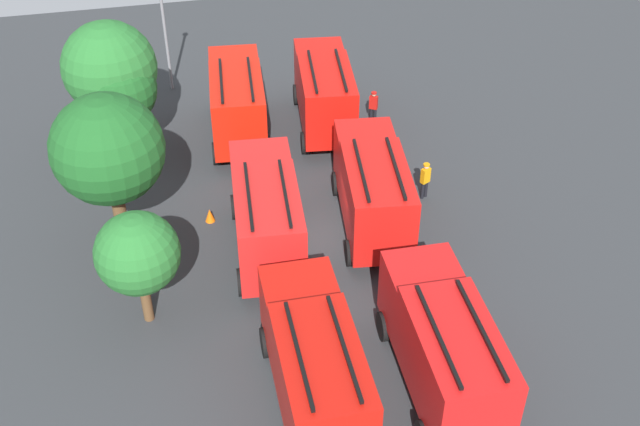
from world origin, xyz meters
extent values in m
plane|color=#2D3033|center=(0.00, 0.00, 0.00)|extent=(54.55, 54.55, 0.00)
cube|color=red|center=(-6.29, -2.22, 2.10)|extent=(2.27, 2.56, 2.60)
cube|color=#8C9EAD|center=(-5.24, -2.25, 2.41)|extent=(0.14, 2.13, 1.46)
cube|color=red|center=(-9.79, -2.13, 2.25)|extent=(4.86, 2.63, 2.90)
cube|color=black|center=(-9.77, -1.44, 3.82)|extent=(4.32, 0.23, 0.12)
cube|color=black|center=(-9.81, -2.82, 3.82)|extent=(4.32, 0.23, 0.12)
cube|color=silver|center=(-5.09, -2.25, 0.95)|extent=(0.26, 2.38, 0.28)
cylinder|color=black|center=(-6.06, -1.03, 0.55)|extent=(1.11, 0.38, 1.10)
cylinder|color=black|center=(-6.12, -3.43, 0.55)|extent=(1.11, 0.38, 1.10)
cylinder|color=black|center=(-11.02, -3.30, 0.55)|extent=(1.11, 0.38, 1.10)
cube|color=red|center=(2.71, -2.63, 2.10)|extent=(2.50, 2.76, 2.60)
cube|color=#8C9EAD|center=(3.75, -2.77, 2.41)|extent=(0.35, 2.12, 1.46)
cube|color=red|center=(-0.76, -2.19, 2.25)|extent=(5.08, 3.09, 2.90)
cube|color=black|center=(-0.67, -1.51, 3.82)|extent=(4.30, 0.66, 0.12)
cube|color=black|center=(-0.85, -2.87, 3.82)|extent=(4.30, 0.66, 0.12)
cube|color=silver|center=(3.90, -2.78, 0.95)|extent=(0.50, 2.38, 0.28)
cylinder|color=black|center=(3.06, -1.47, 0.55)|extent=(1.14, 0.49, 1.10)
cylinder|color=black|center=(2.76, -3.85, 0.55)|extent=(1.14, 0.49, 1.10)
cylinder|color=black|center=(-1.80, -0.85, 0.55)|extent=(1.14, 0.49, 1.10)
cylinder|color=black|center=(-2.10, -3.23, 0.55)|extent=(1.14, 0.49, 1.10)
cube|color=red|center=(11.29, -2.53, 2.10)|extent=(2.48, 2.75, 2.60)
cube|color=#8C9EAD|center=(12.34, -2.65, 2.41)|extent=(0.33, 2.12, 1.46)
cube|color=red|center=(7.82, -2.11, 2.25)|extent=(5.06, 3.06, 2.90)
cube|color=black|center=(7.90, -1.42, 3.82)|extent=(4.30, 0.64, 0.12)
cube|color=black|center=(7.74, -2.79, 3.82)|extent=(4.30, 0.64, 0.12)
cube|color=silver|center=(12.48, -2.67, 0.95)|extent=(0.48, 2.38, 0.28)
cylinder|color=black|center=(11.64, -1.36, 0.55)|extent=(1.13, 0.48, 1.10)
cylinder|color=black|center=(11.35, -3.74, 0.55)|extent=(1.13, 0.48, 1.10)
cylinder|color=black|center=(6.77, -0.77, 0.55)|extent=(1.13, 0.48, 1.10)
cylinder|color=black|center=(6.48, -3.15, 0.55)|extent=(1.13, 0.48, 1.10)
cube|color=red|center=(-6.11, 2.10, 2.10)|extent=(2.23, 2.53, 2.60)
cube|color=#8C9EAD|center=(-5.06, 2.09, 2.41)|extent=(0.10, 2.13, 1.46)
cube|color=red|center=(-9.61, 2.14, 2.25)|extent=(4.83, 2.56, 2.90)
cube|color=black|center=(-9.60, 2.83, 3.82)|extent=(4.32, 0.17, 0.12)
cube|color=black|center=(-9.61, 1.46, 3.82)|extent=(4.32, 0.17, 0.12)
cube|color=silver|center=(-4.91, 2.09, 0.95)|extent=(0.23, 2.38, 0.28)
cylinder|color=black|center=(-5.89, 3.30, 0.55)|extent=(1.10, 0.36, 1.10)
cylinder|color=black|center=(-5.92, 0.90, 0.55)|extent=(1.10, 0.36, 1.10)
cube|color=red|center=(2.02, 2.10, 2.10)|extent=(2.40, 2.68, 2.60)
cube|color=#8C9EAD|center=(3.07, 2.01, 2.41)|extent=(0.26, 2.12, 1.46)
cube|color=red|center=(-1.46, 2.39, 2.25)|extent=(4.99, 2.90, 2.90)
cube|color=black|center=(-1.41, 3.08, 3.82)|extent=(4.31, 0.48, 0.12)
cube|color=black|center=(-1.52, 1.71, 3.82)|extent=(4.31, 0.48, 0.12)
cube|color=silver|center=(3.22, 2.00, 0.95)|extent=(0.40, 2.38, 0.28)
cylinder|color=black|center=(2.32, 3.28, 0.55)|extent=(1.13, 0.44, 1.10)
cylinder|color=black|center=(2.12, 0.88, 0.55)|extent=(1.13, 0.44, 1.10)
cylinder|color=black|center=(-2.56, 3.69, 0.55)|extent=(1.13, 0.44, 1.10)
cylinder|color=black|center=(-2.76, 1.30, 0.55)|extent=(1.13, 0.44, 1.10)
cube|color=red|center=(11.35, 1.95, 2.10)|extent=(2.42, 2.69, 2.60)
cube|color=#8C9EAD|center=(12.40, 1.85, 2.41)|extent=(0.28, 2.12, 1.46)
cube|color=red|center=(7.87, 2.27, 2.25)|extent=(5.01, 2.93, 2.90)
cube|color=black|center=(7.93, 2.95, 3.82)|extent=(4.31, 0.52, 0.12)
cube|color=black|center=(7.81, 1.59, 3.82)|extent=(4.31, 0.52, 0.12)
cube|color=silver|center=(12.55, 1.83, 0.95)|extent=(0.42, 2.38, 0.28)
cylinder|color=black|center=(11.66, 3.12, 0.55)|extent=(1.13, 0.45, 1.10)
cylinder|color=black|center=(11.44, 0.73, 0.55)|extent=(1.13, 0.45, 1.10)
cylinder|color=black|center=(6.79, 3.58, 0.55)|extent=(1.13, 0.45, 1.10)
cylinder|color=black|center=(6.56, 1.19, 0.55)|extent=(1.13, 0.45, 1.10)
cylinder|color=black|center=(8.91, -4.76, 0.40)|extent=(0.16, 0.16, 0.81)
cylinder|color=black|center=(8.80, -4.94, 0.40)|extent=(0.16, 0.16, 0.81)
cube|color=#B7140F|center=(8.85, -4.85, 1.16)|extent=(0.42, 0.48, 0.70)
sphere|color=tan|center=(8.85, -4.85, 1.62)|extent=(0.23, 0.23, 0.23)
cylinder|color=#B7140F|center=(8.85, -4.85, 1.72)|extent=(0.29, 0.29, 0.07)
cylinder|color=black|center=(1.96, -5.38, 0.42)|extent=(0.16, 0.16, 0.84)
cylinder|color=black|center=(1.86, -5.19, 0.42)|extent=(0.16, 0.16, 0.84)
cube|color=orange|center=(1.91, -5.28, 1.20)|extent=(0.40, 0.48, 0.73)
sphere|color=beige|center=(1.91, -5.28, 1.68)|extent=(0.24, 0.24, 0.24)
cylinder|color=orange|center=(1.91, -5.28, 1.78)|extent=(0.30, 0.30, 0.07)
cylinder|color=brown|center=(-3.17, 7.34, 0.96)|extent=(0.38, 0.38, 1.92)
sphere|color=#236628|center=(-3.17, 7.34, 3.22)|extent=(3.07, 3.07, 3.07)
cylinder|color=brown|center=(1.61, 8.08, 1.39)|extent=(0.56, 0.56, 2.79)
sphere|color=#19511E|center=(1.61, 8.08, 4.69)|extent=(4.46, 4.46, 4.46)
cylinder|color=brown|center=(8.14, 7.72, 1.14)|extent=(0.46, 0.46, 2.28)
sphere|color=#19511E|center=(8.14, 7.72, 3.83)|extent=(3.65, 3.65, 3.65)
cylinder|color=brown|center=(8.80, 7.94, 1.37)|extent=(0.55, 0.55, 2.73)
sphere|color=#236628|center=(8.80, 7.94, 4.59)|extent=(4.37, 4.37, 4.37)
cone|color=#F2600C|center=(2.31, 4.41, 0.31)|extent=(0.43, 0.43, 0.62)
cylinder|color=slate|center=(14.85, 5.14, 2.82)|extent=(0.16, 0.16, 5.65)
camera|label=1|loc=(-25.12, 5.71, 21.12)|focal=43.91mm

